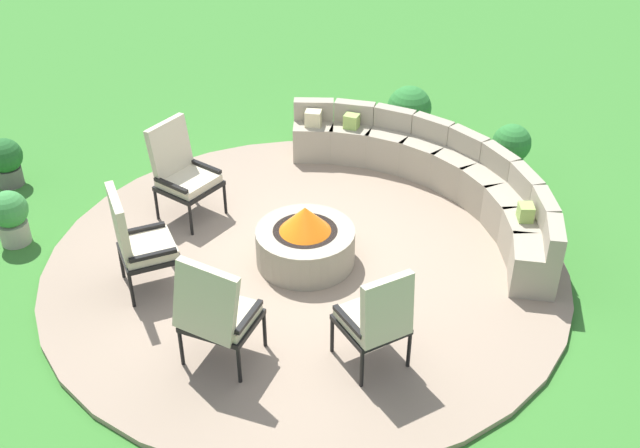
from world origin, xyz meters
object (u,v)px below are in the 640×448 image
at_px(fire_pit, 305,241).
at_px(lounge_chair_back_right, 377,317).
at_px(potted_plant_1, 409,112).
at_px(potted_plant_4, 6,160).
at_px(curved_stone_bench, 438,176).
at_px(lounge_chair_front_left, 182,170).
at_px(potted_plant_5, 511,149).
at_px(lounge_chair_front_right, 137,240).
at_px(potted_plant_0, 10,216).
at_px(lounge_chair_back_left, 215,312).

bearing_deg(fire_pit, lounge_chair_back_right, -17.11).
relative_size(potted_plant_1, potted_plant_4, 1.27).
relative_size(lounge_chair_back_right, potted_plant_4, 1.68).
relative_size(curved_stone_bench, potted_plant_1, 5.34).
height_order(lounge_chair_front_left, potted_plant_5, lounge_chair_front_left).
xyz_separation_m(fire_pit, lounge_chair_front_left, (-1.62, -0.48, 0.31)).
bearing_deg(potted_plant_4, lounge_chair_front_left, 32.22).
bearing_deg(lounge_chair_back_right, potted_plant_5, 31.57).
distance_m(lounge_chair_back_right, potted_plant_1, 4.50).
relative_size(lounge_chair_front_left, lounge_chair_front_right, 0.96).
bearing_deg(potted_plant_4, potted_plant_0, -18.71).
xyz_separation_m(lounge_chair_back_left, potted_plant_0, (-3.10, -0.67, -0.29)).
xyz_separation_m(curved_stone_bench, potted_plant_5, (0.17, 1.13, 0.05)).
height_order(curved_stone_bench, potted_plant_5, curved_stone_bench).
bearing_deg(potted_plant_4, lounge_chair_back_left, 3.06).
height_order(fire_pit, lounge_chair_back_right, lounge_chair_back_right).
relative_size(curved_stone_bench, potted_plant_5, 5.76).
xyz_separation_m(curved_stone_bench, lounge_chair_front_left, (-1.63, -2.49, 0.27)).
relative_size(potted_plant_0, potted_plant_5, 0.87).
height_order(curved_stone_bench, potted_plant_1, curved_stone_bench).
distance_m(lounge_chair_front_left, lounge_chair_front_right, 1.41).
distance_m(lounge_chair_front_left, potted_plant_1, 3.39).
xyz_separation_m(potted_plant_0, potted_plant_5, (2.58, 5.35, 0.06)).
xyz_separation_m(lounge_chair_front_right, potted_plant_4, (-2.98, -0.23, -0.30)).
xyz_separation_m(lounge_chair_front_left, potted_plant_1, (0.26, 3.37, -0.20)).
xyz_separation_m(lounge_chair_back_right, potted_plant_0, (-4.01, -1.71, -0.26)).
bearing_deg(potted_plant_5, lounge_chair_back_right, -68.42).
height_order(lounge_chair_front_left, potted_plant_0, lounge_chair_front_left).
xyz_separation_m(lounge_chair_front_right, potted_plant_0, (-1.71, -0.67, -0.30)).
distance_m(lounge_chair_back_right, potted_plant_0, 4.37).
distance_m(potted_plant_0, potted_plant_5, 5.93).
bearing_deg(lounge_chair_back_left, curved_stone_bench, 73.07).
bearing_deg(potted_plant_1, potted_plant_0, -101.59).
bearing_deg(lounge_chair_front_left, lounge_chair_back_left, 51.41).
height_order(fire_pit, curved_stone_bench, curved_stone_bench).
xyz_separation_m(lounge_chair_front_right, potted_plant_1, (-0.66, 4.43, -0.22)).
height_order(fire_pit, lounge_chair_front_left, lounge_chair_front_left).
distance_m(lounge_chair_front_right, potted_plant_5, 4.77).
height_order(fire_pit, potted_plant_1, potted_plant_1).
bearing_deg(potted_plant_0, potted_plant_1, 78.41).
xyz_separation_m(potted_plant_1, potted_plant_5, (1.53, 0.25, -0.02)).
height_order(fire_pit, potted_plant_0, fire_pit).
bearing_deg(fire_pit, lounge_chair_front_right, -114.25).
bearing_deg(fire_pit, lounge_chair_front_left, -163.48).
xyz_separation_m(lounge_chair_back_left, potted_plant_5, (-0.52, 4.68, -0.23)).
xyz_separation_m(curved_stone_bench, lounge_chair_back_left, (0.69, -3.56, 0.28)).
bearing_deg(potted_plant_4, curved_stone_bench, 45.81).
relative_size(curved_stone_bench, lounge_chair_back_right, 4.03).
bearing_deg(lounge_chair_front_right, lounge_chair_back_left, 16.47).
height_order(lounge_chair_front_left, lounge_chair_back_left, lounge_chair_back_left).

